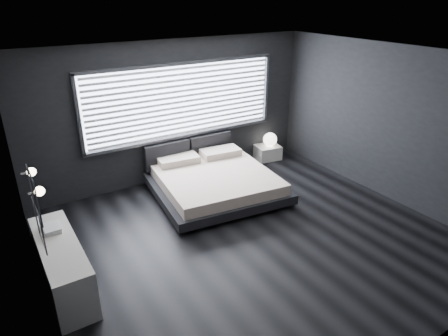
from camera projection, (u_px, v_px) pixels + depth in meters
room at (255, 157)px, 5.81m from camera, size 6.04×6.00×2.80m
window at (184, 101)px, 7.91m from camera, size 4.14×0.09×1.52m
headboard at (189, 150)px, 8.32m from camera, size 1.96×0.16×0.52m
sconce_near at (39, 191)px, 4.38m from camera, size 0.18×0.11×0.11m
sconce_far at (31, 172)px, 4.85m from camera, size 0.18×0.11×0.11m
wall_art_upper at (34, 195)px, 3.77m from camera, size 0.01×0.48×0.48m
wall_art_lower at (39, 225)px, 4.15m from camera, size 0.01×0.48×0.48m
bed at (215, 182)px, 7.63m from camera, size 2.50×2.41×0.59m
nightstand at (267, 152)px, 9.32m from camera, size 0.61×0.53×0.32m
orb_lamp at (270, 139)px, 9.19m from camera, size 0.32×0.32×0.32m
dresser at (63, 265)px, 5.20m from camera, size 0.50×1.71×0.68m
book_stack at (51, 228)px, 5.33m from camera, size 0.28×0.34×0.07m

